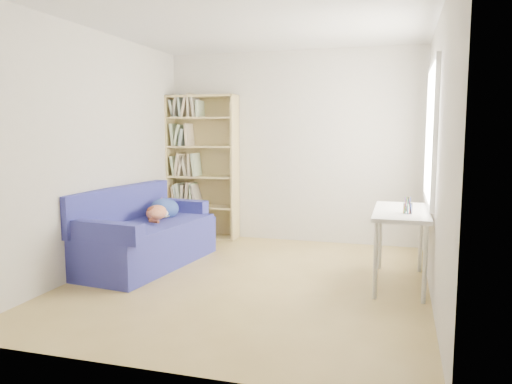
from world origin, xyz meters
TOP-DOWN VIEW (x-y plane):
  - ground at (0.00, 0.00)m, footprint 4.00×4.00m
  - room_shell at (0.10, 0.03)m, footprint 3.54×4.04m
  - sofa at (-1.35, 0.28)m, footprint 1.05×1.89m
  - bookshelf at (-1.25, 1.83)m, footprint 1.01×0.31m
  - desk at (1.47, 0.32)m, footprint 0.52×1.15m
  - pen_cup at (1.52, 0.13)m, footprint 0.09×0.09m

SIDE VIEW (x-z plane):
  - ground at x=0.00m, z-range 0.00..0.00m
  - sofa at x=-1.35m, z-range -0.11..0.78m
  - desk at x=1.47m, z-range 0.30..1.05m
  - pen_cup at x=1.52m, z-range 0.73..0.90m
  - bookshelf at x=-1.25m, z-range -0.08..1.93m
  - room_shell at x=0.10m, z-range 0.33..2.95m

